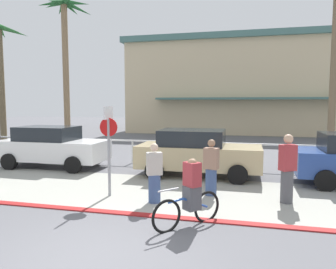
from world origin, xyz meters
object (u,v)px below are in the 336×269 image
car_white_1 (52,146)px  car_tan_2 (197,153)px  palm_tree_1 (0,58)px  palm_tree_2 (66,38)px  palm_tree_3 (335,22)px  cyclist_blue_0 (190,194)px  stop_sign_bike_lane (109,138)px  pedestrian_2 (154,176)px  pedestrian_0 (211,170)px  pedestrian_1 (287,171)px

car_white_1 → car_tan_2: (6.06, -0.22, 0.00)m
palm_tree_1 → car_white_1: palm_tree_1 is taller
palm_tree_2 → palm_tree_3: palm_tree_3 is taller
car_tan_2 → cyclist_blue_0: car_tan_2 is taller
palm_tree_2 → car_tan_2: palm_tree_2 is taller
palm_tree_2 → cyclist_blue_0: palm_tree_2 is taller
palm_tree_1 → palm_tree_2: palm_tree_2 is taller
stop_sign_bike_lane → pedestrian_2: (1.41, -0.29, -0.94)m
car_white_1 → pedestrian_0: bearing=-20.8°
cyclist_blue_0 → pedestrian_1: size_ratio=0.81×
car_white_1 → pedestrian_2: size_ratio=2.74×
car_white_1 → pedestrian_0: (6.83, -2.59, -0.12)m
car_tan_2 → pedestrian_0: bearing=-72.2°
stop_sign_bike_lane → pedestrian_2: 1.72m
cyclist_blue_0 → pedestrian_0: (0.18, 2.41, 0.05)m
stop_sign_bike_lane → palm_tree_1: (-9.95, 7.56, 3.50)m
palm_tree_1 → palm_tree_2: bearing=29.1°
palm_tree_3 → car_tan_2: palm_tree_3 is taller
palm_tree_2 → car_tan_2: bearing=-34.8°
car_tan_2 → pedestrian_2: 3.49m
stop_sign_bike_lane → pedestrian_0: 3.04m
palm_tree_3 → car_tan_2: size_ratio=2.04×
car_tan_2 → pedestrian_2: bearing=-100.2°
cyclist_blue_0 → car_white_1: bearing=143.1°
palm_tree_2 → pedestrian_2: bearing=-49.3°
car_tan_2 → pedestrian_1: size_ratio=2.38×
palm_tree_1 → palm_tree_2: (3.12, 1.74, 1.28)m
cyclist_blue_0 → palm_tree_2: bearing=130.8°
cyclist_blue_0 → palm_tree_1: bearing=143.8°
pedestrian_0 → pedestrian_2: (-1.38, -1.06, -0.01)m
palm_tree_1 → car_white_1: 8.44m
car_white_1 → cyclist_blue_0: car_white_1 is taller
pedestrian_0 → pedestrian_1: bearing=-7.0°
palm_tree_1 → pedestrian_1: bearing=-25.5°
palm_tree_2 → pedestrian_2: palm_tree_2 is taller
car_tan_2 → pedestrian_0: car_tan_2 is taller
palm_tree_1 → pedestrian_0: bearing=-28.1°
palm_tree_1 → cyclist_blue_0: size_ratio=4.72×
cyclist_blue_0 → pedestrian_1: 3.09m
pedestrian_0 → palm_tree_2: bearing=138.4°
palm_tree_2 → car_tan_2: 12.15m
stop_sign_bike_lane → pedestrian_0: (2.79, 0.76, -0.93)m
stop_sign_bike_lane → cyclist_blue_0: size_ratio=1.71×
stop_sign_bike_lane → palm_tree_1: palm_tree_1 is taller
palm_tree_1 → car_tan_2: (11.98, -4.42, -4.31)m
palm_tree_2 → cyclist_blue_0: (9.43, -10.94, -5.76)m
palm_tree_2 → car_white_1: size_ratio=1.98×
pedestrian_0 → pedestrian_1: pedestrian_1 is taller
cyclist_blue_0 → pedestrian_0: 2.41m
palm_tree_1 → car_tan_2: palm_tree_1 is taller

